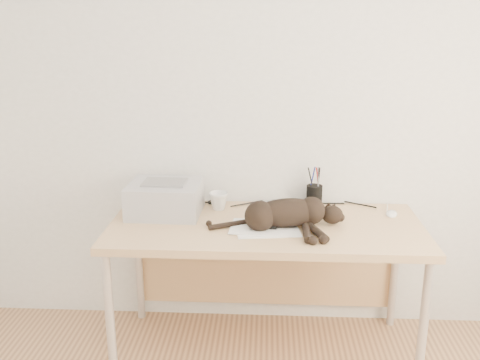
# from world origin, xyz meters

# --- Properties ---
(wall_back) EXTENTS (3.50, 0.00, 3.50)m
(wall_back) POSITION_xyz_m (0.00, 1.75, 1.30)
(wall_back) COLOR white
(wall_back) RESTS_ON floor
(desk) EXTENTS (1.60, 0.70, 0.74)m
(desk) POSITION_xyz_m (0.00, 1.48, 0.61)
(desk) COLOR #D5B57D
(desk) RESTS_ON floor
(printer) EXTENTS (0.39, 0.33, 0.18)m
(printer) POSITION_xyz_m (-0.54, 1.52, 0.83)
(printer) COLOR #A5A5AA
(printer) RESTS_ON desk
(papers) EXTENTS (0.36, 0.27, 0.01)m
(papers) POSITION_xyz_m (-0.01, 1.32, 0.74)
(papers) COLOR white
(papers) RESTS_ON desk
(cat) EXTENTS (0.69, 0.33, 0.16)m
(cat) POSITION_xyz_m (0.09, 1.35, 0.81)
(cat) COLOR black
(cat) RESTS_ON desk
(mug) EXTENTS (0.13, 0.13, 0.10)m
(mug) POSITION_xyz_m (-0.26, 1.60, 0.79)
(mug) COLOR white
(mug) RESTS_ON desk
(pen_cup) EXTENTS (0.09, 0.09, 0.23)m
(pen_cup) POSITION_xyz_m (0.27, 1.68, 0.80)
(pen_cup) COLOR black
(pen_cup) RESTS_ON desk
(remote_grey) EXTENTS (0.15, 0.19, 0.02)m
(remote_grey) POSITION_xyz_m (0.08, 1.64, 0.75)
(remote_grey) COLOR gray
(remote_grey) RESTS_ON desk
(remote_black) EXTENTS (0.08, 0.21, 0.02)m
(remote_black) POSITION_xyz_m (0.03, 1.40, 0.75)
(remote_black) COLOR black
(remote_black) RESTS_ON desk
(mouse) EXTENTS (0.09, 0.11, 0.03)m
(mouse) POSITION_xyz_m (0.67, 1.56, 0.76)
(mouse) COLOR white
(mouse) RESTS_ON desk
(cable_tangle) EXTENTS (1.36, 0.08, 0.01)m
(cable_tangle) POSITION_xyz_m (0.00, 1.70, 0.75)
(cable_tangle) COLOR black
(cable_tangle) RESTS_ON desk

